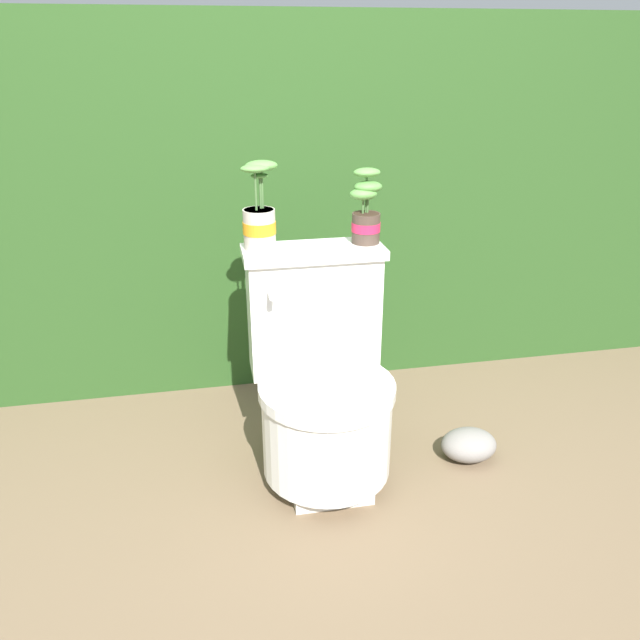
% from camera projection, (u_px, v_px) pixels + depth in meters
% --- Properties ---
extents(ground_plane, '(12.00, 12.00, 0.00)m').
position_uv_depth(ground_plane, '(297.00, 479.00, 2.06)').
color(ground_plane, brown).
extents(hedge_backdrop, '(4.22, 0.65, 1.43)m').
position_uv_depth(hedge_backdrop, '(258.00, 198.00, 2.65)').
color(hedge_backdrop, '#284C1E').
rests_on(hedge_backdrop, ground).
extents(toilet, '(0.45, 0.52, 0.73)m').
position_uv_depth(toilet, '(322.00, 388.00, 1.99)').
color(toilet, white).
rests_on(toilet, ground).
extents(potted_plant_left, '(0.11, 0.10, 0.27)m').
position_uv_depth(potted_plant_left, '(259.00, 217.00, 1.90)').
color(potted_plant_left, beige).
rests_on(potted_plant_left, toilet).
extents(potted_plant_midleft, '(0.11, 0.09, 0.23)m').
position_uv_depth(potted_plant_midleft, '(366.00, 213.00, 1.96)').
color(potted_plant_midleft, '#47382D').
rests_on(potted_plant_midleft, toilet).
extents(garden_stone, '(0.19, 0.15, 0.11)m').
position_uv_depth(garden_stone, '(469.00, 445.00, 2.14)').
color(garden_stone, gray).
rests_on(garden_stone, ground).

